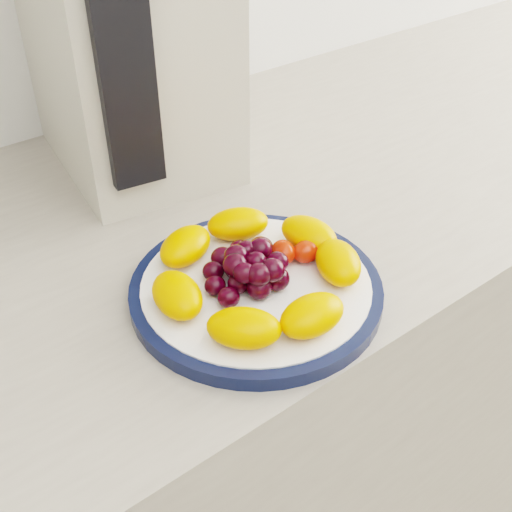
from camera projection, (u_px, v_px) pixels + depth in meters
counter at (156, 475)px, 0.99m from camera, size 3.50×0.60×0.90m
cabinet_face at (158, 487)px, 1.01m from camera, size 3.48×0.58×0.84m
plate_rim at (256, 290)px, 0.64m from camera, size 0.25×0.25×0.01m
plate_face at (256, 289)px, 0.64m from camera, size 0.23×0.23×0.02m
appliance_body at (124, 31)px, 0.77m from camera, size 0.23×0.30×0.34m
appliance_panel at (126, 73)px, 0.65m from camera, size 0.06×0.03×0.25m
fruit_plate at (260, 267)px, 0.63m from camera, size 0.22×0.21×0.04m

